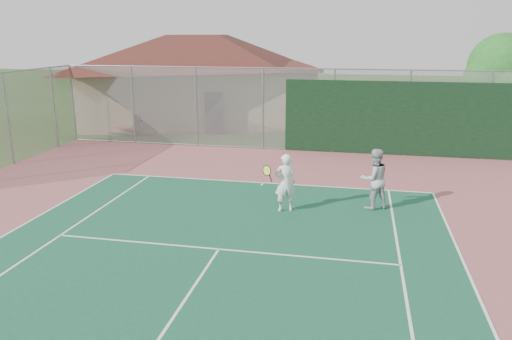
{
  "coord_description": "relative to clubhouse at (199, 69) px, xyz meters",
  "views": [
    {
      "loc": [
        3.03,
        -3.97,
        4.9
      ],
      "look_at": [
        0.34,
        9.04,
        1.25
      ],
      "focal_mm": 35.0,
      "sensor_mm": 36.0,
      "label": 1
    }
  ],
  "objects": [
    {
      "name": "side_fence_left",
      "position": [
        -3.99,
        -11.25,
        -1.16
      ],
      "size": [
        0.08,
        9.0,
        3.5
      ],
      "color": "gray",
      "rests_on": "ground"
    },
    {
      "name": "tree",
      "position": [
        15.45,
        -2.75,
        0.4
      ],
      "size": [
        3.61,
        3.42,
        5.04
      ],
      "color": "#3B2315",
      "rests_on": "ground"
    },
    {
      "name": "bleachers",
      "position": [
        -2.9,
        -4.41,
        -2.36
      ],
      "size": [
        3.11,
        2.18,
        1.04
      ],
      "rotation": [
        0.0,
        0.0,
        -0.23
      ],
      "color": "maroon",
      "rests_on": "ground"
    },
    {
      "name": "back_fence",
      "position": [
        8.11,
        -6.77,
        -1.25
      ],
      "size": [
        20.08,
        0.11,
        3.53
      ],
      "color": "gray",
      "rests_on": "ground"
    },
    {
      "name": "clubhouse",
      "position": [
        0.0,
        0.0,
        0.0
      ],
      "size": [
        15.25,
        12.24,
        5.74
      ],
      "rotation": [
        0.0,
        0.0,
        0.29
      ],
      "color": "tan",
      "rests_on": "ground"
    },
    {
      "name": "player_white_front",
      "position": [
        7.12,
        -14.43,
        -2.07
      ],
      "size": [
        0.99,
        0.72,
        1.66
      ],
      "rotation": [
        0.0,
        0.0,
        3.49
      ],
      "color": "white",
      "rests_on": "ground"
    },
    {
      "name": "player_grey_back",
      "position": [
        9.58,
        -13.7,
        -2.04
      ],
      "size": [
        1.07,
        0.99,
        1.76
      ],
      "rotation": [
        0.0,
        0.0,
        3.63
      ],
      "color": "#ADB0B2",
      "rests_on": "ground"
    }
  ]
}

